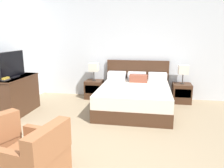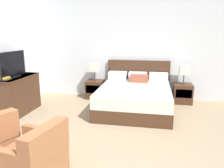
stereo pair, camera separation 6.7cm
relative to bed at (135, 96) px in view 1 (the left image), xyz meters
name	(u,v)px [view 1 (the left image)]	position (x,y,z in m)	size (l,w,h in m)	color
wall_back	(128,46)	(-0.27, 1.02, 1.10)	(6.31, 0.06, 2.82)	silver
bed	(135,96)	(0.00, 0.00, 0.00)	(1.67, 2.02, 1.05)	#422819
nightstand_left	(94,89)	(-1.17, 0.70, -0.06)	(0.46, 0.46, 0.49)	#422819
nightstand_right	(182,93)	(1.17, 0.70, -0.06)	(0.46, 0.46, 0.49)	#422819
table_lamp_left	(94,67)	(-1.17, 0.70, 0.55)	(0.24, 0.24, 0.48)	#332D28
table_lamp_right	(183,70)	(1.17, 0.70, 0.55)	(0.24, 0.24, 0.48)	#332D28
dresser	(17,95)	(-2.56, -0.78, 0.12)	(0.50, 1.15, 0.83)	#422819
tv	(12,65)	(-2.55, -0.83, 0.79)	(0.18, 0.82, 0.55)	black
book_red_cover	(4,80)	(-2.56, -1.14, 0.54)	(0.19, 0.19, 0.02)	#383333
book_blue_cover	(3,78)	(-2.57, -1.14, 0.57)	(0.18, 0.17, 0.04)	gold
armchair_companion	(34,162)	(-0.95, -2.92, -0.02)	(0.80, 0.79, 0.76)	#935B38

